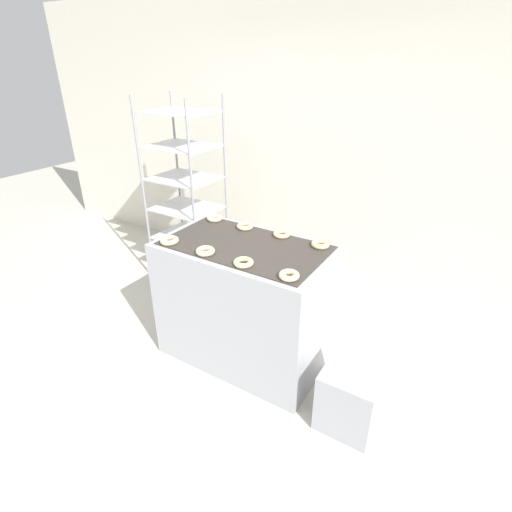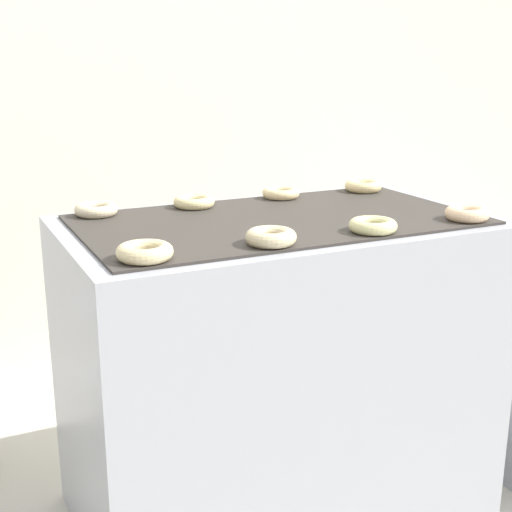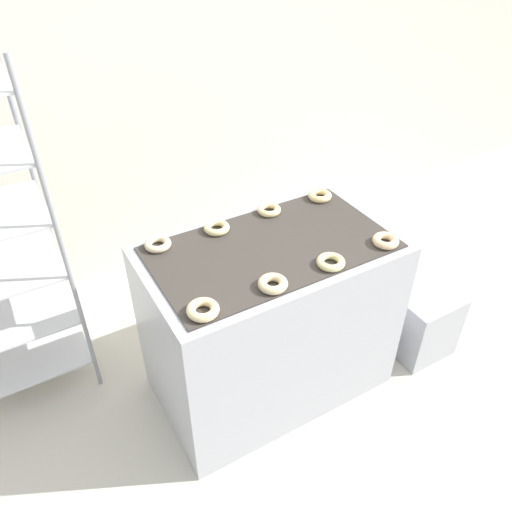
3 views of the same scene
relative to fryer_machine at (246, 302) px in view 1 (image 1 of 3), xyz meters
The scene contains 13 objects.
ground_plane 0.79m from the fryer_machine, 90.03° to the right, with size 14.00×14.00×0.00m, color beige.
wall_back 1.76m from the fryer_machine, 90.01° to the left, with size 8.00×0.05×2.80m.
fryer_machine is the anchor object (origin of this frame).
baking_rack_cart 1.48m from the fryer_machine, 148.34° to the left, with size 0.66×0.54×1.89m.
glaze_bin 1.02m from the fryer_machine, 13.04° to the right, with size 0.36×0.38×0.43m.
donut_near_left 0.75m from the fryer_machine, 151.88° to the right, with size 0.14×0.14×0.04m, color beige.
donut_near_midleft 0.60m from the fryer_machine, 120.49° to the right, with size 0.13×0.13×0.04m, color beige.
donut_near_midright 0.60m from the fryer_machine, 58.75° to the right, with size 0.13×0.13×0.04m, color beige.
donut_near_right 0.75m from the fryer_machine, 27.78° to the right, with size 0.13×0.13×0.04m, color beige.
donut_far_left 0.75m from the fryer_machine, 150.50° to the left, with size 0.13×0.13×0.04m, color beige.
donut_far_midleft 0.60m from the fryer_machine, 123.27° to the left, with size 0.13×0.13×0.04m, color beige.
donut_far_midright 0.60m from the fryer_machine, 61.08° to the left, with size 0.13×0.13×0.03m, color beige.
donut_far_right 0.74m from the fryer_machine, 28.64° to the left, with size 0.13×0.13×0.04m, color #EFD38C.
Camera 1 is at (1.43, -1.54, 2.21)m, focal length 28.00 mm.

